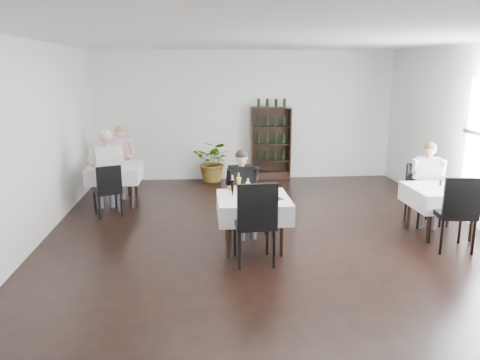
# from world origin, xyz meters

# --- Properties ---
(room_shell) EXTENTS (9.00, 9.00, 9.00)m
(room_shell) POSITION_xyz_m (0.00, 0.00, 1.50)
(room_shell) COLOR black
(room_shell) RESTS_ON ground
(wine_shelf) EXTENTS (0.90, 0.28, 1.75)m
(wine_shelf) POSITION_xyz_m (0.60, 4.31, 0.85)
(wine_shelf) COLOR black
(wine_shelf) RESTS_ON ground
(main_table) EXTENTS (1.03, 1.03, 0.77)m
(main_table) POSITION_xyz_m (-0.30, 0.00, 0.62)
(main_table) COLOR black
(main_table) RESTS_ON ground
(left_table) EXTENTS (0.98, 0.98, 0.77)m
(left_table) POSITION_xyz_m (-2.70, 2.50, 0.62)
(left_table) COLOR black
(left_table) RESTS_ON ground
(right_table) EXTENTS (0.98, 0.98, 0.77)m
(right_table) POSITION_xyz_m (2.70, 0.30, 0.62)
(right_table) COLOR black
(right_table) RESTS_ON ground
(potted_tree) EXTENTS (1.09, 1.03, 0.97)m
(potted_tree) POSITION_xyz_m (-0.75, 4.20, 0.49)
(potted_tree) COLOR #29581E
(potted_tree) RESTS_ON ground
(main_chair_far) EXTENTS (0.58, 0.58, 0.98)m
(main_chair_far) POSITION_xyz_m (-0.32, 0.71, 0.56)
(main_chair_far) COLOR black
(main_chair_far) RESTS_ON ground
(main_chair_near) EXTENTS (0.56, 0.56, 1.16)m
(main_chair_near) POSITION_xyz_m (-0.34, -0.64, 0.66)
(main_chair_near) COLOR black
(main_chair_near) RESTS_ON ground
(left_chair_far) EXTENTS (0.44, 0.44, 0.90)m
(left_chair_far) POSITION_xyz_m (-2.74, 3.32, 0.51)
(left_chair_far) COLOR black
(left_chair_far) RESTS_ON ground
(left_chair_near) EXTENTS (0.57, 0.57, 0.94)m
(left_chair_near) POSITION_xyz_m (-2.69, 1.68, 0.54)
(left_chair_near) COLOR black
(left_chair_near) RESTS_ON ground
(right_chair_far) EXTENTS (0.51, 0.51, 1.02)m
(right_chair_far) POSITION_xyz_m (2.68, 0.90, 0.58)
(right_chair_far) COLOR black
(right_chair_far) RESTS_ON ground
(right_chair_near) EXTENTS (0.57, 0.57, 1.13)m
(right_chair_near) POSITION_xyz_m (2.56, -0.40, 0.64)
(right_chair_near) COLOR black
(right_chair_near) RESTS_ON ground
(diner_main) EXTENTS (0.56, 0.58, 1.36)m
(diner_main) POSITION_xyz_m (-0.40, 0.59, 0.79)
(diner_main) COLOR #43424A
(diner_main) RESTS_ON ground
(diner_left_far) EXTENTS (0.59, 0.61, 1.45)m
(diner_left_far) POSITION_xyz_m (-2.69, 3.13, 0.84)
(diner_left_far) COLOR #43424A
(diner_left_far) RESTS_ON ground
(diner_left_near) EXTENTS (0.67, 0.71, 1.54)m
(diner_left_near) POSITION_xyz_m (-2.75, 1.98, 0.89)
(diner_left_near) COLOR #43424A
(diner_left_near) RESTS_ON ground
(diner_right_far) EXTENTS (0.61, 0.64, 1.40)m
(diner_right_far) POSITION_xyz_m (2.74, 0.86, 0.81)
(diner_right_far) COLOR #43424A
(diner_right_far) RESTS_ON ground
(plate_far) EXTENTS (0.33, 0.33, 0.09)m
(plate_far) POSITION_xyz_m (-0.28, 0.17, 0.79)
(plate_far) COLOR white
(plate_far) RESTS_ON main_table
(plate_near) EXTENTS (0.25, 0.25, 0.07)m
(plate_near) POSITION_xyz_m (-0.29, -0.25, 0.79)
(plate_near) COLOR white
(plate_near) RESTS_ON main_table
(pilsner_dark) EXTENTS (0.08, 0.08, 0.33)m
(pilsner_dark) POSITION_xyz_m (-0.60, 0.01, 0.90)
(pilsner_dark) COLOR black
(pilsner_dark) RESTS_ON main_table
(pilsner_lager) EXTENTS (0.08, 0.08, 0.33)m
(pilsner_lager) POSITION_xyz_m (-0.50, 0.14, 0.90)
(pilsner_lager) COLOR gold
(pilsner_lager) RESTS_ON main_table
(coke_bottle) EXTENTS (0.07, 0.07, 0.27)m
(coke_bottle) POSITION_xyz_m (-0.37, 0.04, 0.88)
(coke_bottle) COLOR silver
(coke_bottle) RESTS_ON main_table
(napkin_cutlery) EXTENTS (0.25, 0.23, 0.02)m
(napkin_cutlery) POSITION_xyz_m (-0.00, -0.14, 0.78)
(napkin_cutlery) COLOR black
(napkin_cutlery) RESTS_ON main_table
(pepper_mill) EXTENTS (0.04, 0.04, 0.10)m
(pepper_mill) POSITION_xyz_m (2.73, 0.42, 0.82)
(pepper_mill) COLOR black
(pepper_mill) RESTS_ON right_table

